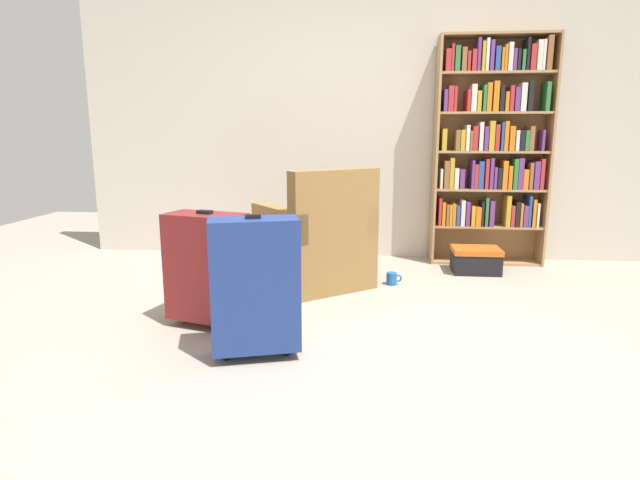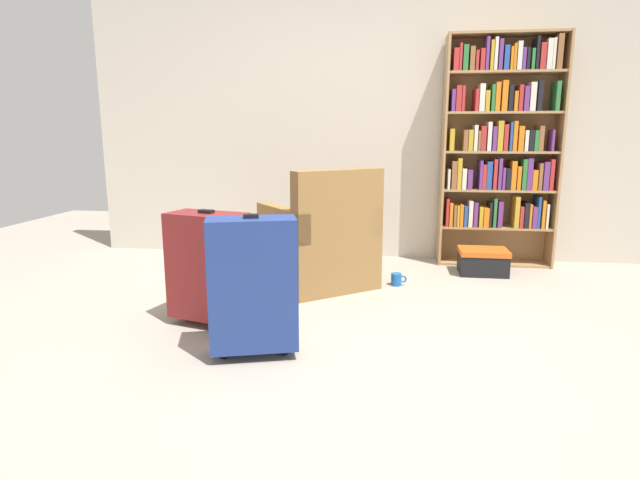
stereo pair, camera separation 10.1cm
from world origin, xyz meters
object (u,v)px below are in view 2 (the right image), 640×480
object	(u,v)px
bookshelf	(500,144)
armchair	(321,245)
storage_box	(483,261)
mug	(397,279)
suitcase_navy_blue	(253,284)
suitcase_dark_red	(209,266)

from	to	relation	value
bookshelf	armchair	world-z (taller)	bookshelf
bookshelf	storage_box	bearing A→B (deg)	-111.87
mug	armchair	bearing A→B (deg)	-172.69
bookshelf	suitcase_navy_blue	bearing A→B (deg)	-126.05
mug	storage_box	world-z (taller)	storage_box
suitcase_navy_blue	suitcase_dark_red	distance (m)	0.57
mug	storage_box	bearing A→B (deg)	31.72
mug	suitcase_dark_red	distance (m)	1.54
storage_box	armchair	bearing A→B (deg)	-158.27
bookshelf	suitcase_dark_red	world-z (taller)	bookshelf
armchair	suitcase_navy_blue	world-z (taller)	armchair
bookshelf	armchair	distance (m)	1.84
armchair	mug	world-z (taller)	armchair
suitcase_navy_blue	armchair	bearing A→B (deg)	82.58
storage_box	suitcase_dark_red	xyz separation A→B (m)	(-1.85, -1.42, 0.26)
suitcase_dark_red	mug	bearing A→B (deg)	40.88
mug	suitcase_navy_blue	distance (m)	1.63
armchair	mug	xyz separation A→B (m)	(0.58, 0.07, -0.27)
armchair	suitcase_dark_red	bearing A→B (deg)	-121.55
armchair	suitcase_dark_red	world-z (taller)	armchair
bookshelf	storage_box	world-z (taller)	bookshelf
mug	suitcase_dark_red	world-z (taller)	suitcase_dark_red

